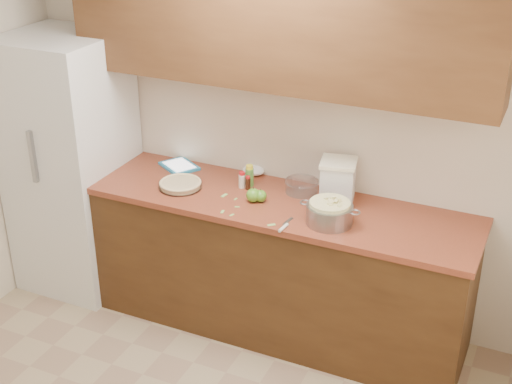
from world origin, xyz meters
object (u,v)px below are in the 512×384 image
at_px(pie, 180,184).
at_px(flour_canister, 338,180).
at_px(colander, 329,213).
at_px(tablet, 179,166).

bearing_deg(pie, flour_canister, 14.33).
height_order(pie, colander, colander).
distance_m(pie, tablet, 0.32).
height_order(flour_canister, tablet, flour_canister).
bearing_deg(tablet, flour_canister, 29.66).
height_order(colander, tablet, colander).
xyz_separation_m(colander, tablet, (-1.18, 0.33, -0.06)).
relative_size(pie, tablet, 0.88).
bearing_deg(colander, tablet, 164.51).
height_order(pie, flour_canister, flour_canister).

